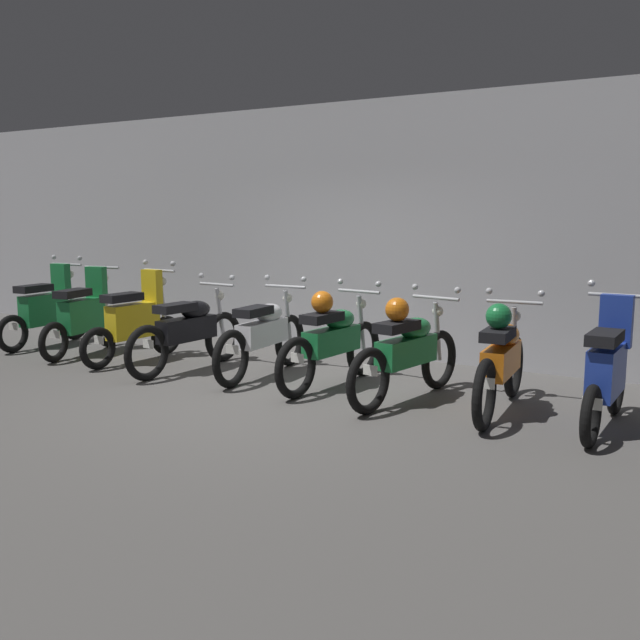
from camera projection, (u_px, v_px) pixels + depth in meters
The scene contains 11 objects.
ground_plane at pixel (254, 396), 7.42m from camera, with size 80.00×80.00×0.00m, color #565451.
back_wall at pixel (374, 230), 9.54m from camera, with size 16.61×0.30×3.38m, color #ADADB2.
motorbike_slot_0 at pixel (46, 310), 10.23m from camera, with size 0.59×1.68×1.29m.
motorbike_slot_1 at pixel (84, 316), 9.63m from camera, with size 0.57×1.67×1.18m.
motorbike_slot_2 at pixel (136, 321), 9.14m from camera, with size 0.59×1.68×1.29m.
motorbike_slot_3 at pixel (189, 331), 8.61m from camera, with size 0.59×1.95×1.15m.
motorbike_slot_4 at pixel (263, 335), 8.32m from camera, with size 0.59×1.95×1.15m.
motorbike_slot_5 at pixel (332, 339), 7.80m from camera, with size 0.59×1.95×1.15m.
motorbike_slot_6 at pixel (407, 350), 7.20m from camera, with size 0.59×1.94×1.15m.
motorbike_slot_7 at pixel (501, 359), 6.76m from camera, with size 0.59×1.95×1.15m.
motorbike_slot_8 at pixel (607, 371), 6.24m from camera, with size 0.59×1.68×1.29m.
Camera 1 is at (4.27, -5.86, 1.90)m, focal length 39.66 mm.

